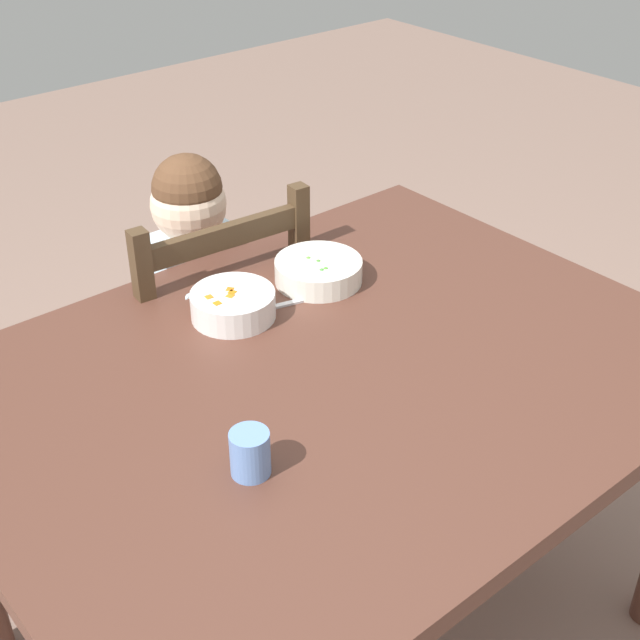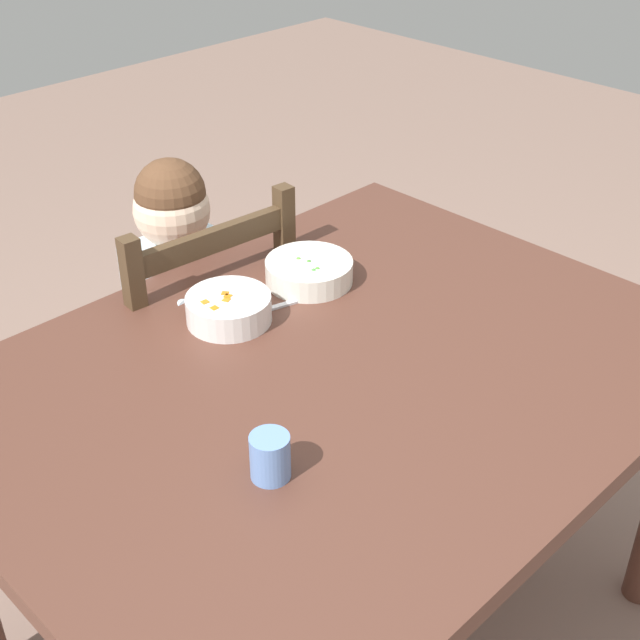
% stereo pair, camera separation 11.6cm
% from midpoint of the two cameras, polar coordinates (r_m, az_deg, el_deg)
% --- Properties ---
extents(ground_plane, '(8.00, 8.00, 0.00)m').
position_cam_midpoint_polar(ground_plane, '(2.10, -0.88, -19.66)').
color(ground_plane, '#896C5F').
extents(dining_table, '(1.33, 1.01, 0.73)m').
position_cam_midpoint_polar(dining_table, '(1.64, -1.06, -5.82)').
color(dining_table, '#553126').
rests_on(dining_table, ground).
extents(dining_chair, '(0.45, 0.45, 0.89)m').
position_cam_midpoint_polar(dining_chair, '(2.15, -10.00, -2.67)').
color(dining_chair, '#4A3522').
rests_on(dining_chair, ground).
extents(child_figure, '(0.32, 0.31, 0.95)m').
position_cam_midpoint_polar(child_figure, '(2.05, -10.28, 1.60)').
color(child_figure, silver).
rests_on(child_figure, ground).
extents(bowl_of_peas, '(0.18, 0.18, 0.05)m').
position_cam_midpoint_polar(bowl_of_peas, '(1.83, -2.54, 3.19)').
color(bowl_of_peas, white).
rests_on(bowl_of_peas, dining_table).
extents(bowl_of_carrots, '(0.17, 0.17, 0.06)m').
position_cam_midpoint_polar(bowl_of_carrots, '(1.71, -7.91, 0.74)').
color(bowl_of_carrots, white).
rests_on(bowl_of_carrots, dining_table).
extents(spoon, '(0.14, 0.06, 0.01)m').
position_cam_midpoint_polar(spoon, '(1.75, -5.69, 0.59)').
color(spoon, silver).
rests_on(spoon, dining_table).
extents(drinking_cup, '(0.06, 0.06, 0.08)m').
position_cam_midpoint_polar(drinking_cup, '(1.34, -5.78, -8.91)').
color(drinking_cup, '#6B93D9').
rests_on(drinking_cup, dining_table).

